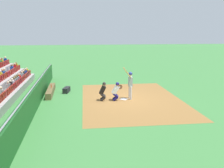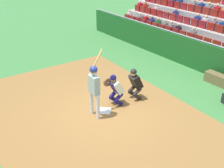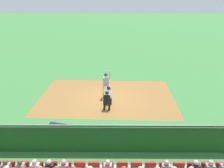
{
  "view_description": "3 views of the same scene",
  "coord_description": "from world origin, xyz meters",
  "px_view_note": "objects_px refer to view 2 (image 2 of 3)",
  "views": [
    {
      "loc": [
        15.27,
        -3.24,
        4.42
      ],
      "look_at": [
        0.17,
        -0.86,
        1.14
      ],
      "focal_mm": 37.88,
      "sensor_mm": 36.0,
      "label": 1
    },
    {
      "loc": [
        -7.0,
        4.84,
        5.38
      ],
      "look_at": [
        0.1,
        -0.4,
        0.92
      ],
      "focal_mm": 45.06,
      "sensor_mm": 36.0,
      "label": 2
    },
    {
      "loc": [
        0.48,
        -14.51,
        7.0
      ],
      "look_at": [
        0.38,
        -0.17,
        1.28
      ],
      "focal_mm": 35.98,
      "sensor_mm": 36.0,
      "label": 3
    }
  ],
  "objects_px": {
    "batter_at_plate": "(94,85)",
    "catcher_crouching": "(115,88)",
    "home_plate_marker": "(105,111)",
    "home_plate_umpire": "(135,82)"
  },
  "relations": [
    {
      "from": "home_plate_marker",
      "to": "catcher_crouching",
      "type": "height_order",
      "value": "catcher_crouching"
    },
    {
      "from": "batter_at_plate",
      "to": "catcher_crouching",
      "type": "bearing_deg",
      "value": -79.15
    },
    {
      "from": "batter_at_plate",
      "to": "catcher_crouching",
      "type": "distance_m",
      "value": 1.13
    },
    {
      "from": "home_plate_marker",
      "to": "home_plate_umpire",
      "type": "relative_size",
      "value": 0.34
    },
    {
      "from": "batter_at_plate",
      "to": "home_plate_umpire",
      "type": "xyz_separation_m",
      "value": [
        0.1,
        -1.88,
        -0.49
      ]
    },
    {
      "from": "home_plate_marker",
      "to": "catcher_crouching",
      "type": "bearing_deg",
      "value": -75.14
    },
    {
      "from": "catcher_crouching",
      "to": "home_plate_umpire",
      "type": "relative_size",
      "value": 0.98
    },
    {
      "from": "batter_at_plate",
      "to": "catcher_crouching",
      "type": "height_order",
      "value": "batter_at_plate"
    },
    {
      "from": "catcher_crouching",
      "to": "home_plate_umpire",
      "type": "distance_m",
      "value": 0.88
    },
    {
      "from": "batter_at_plate",
      "to": "catcher_crouching",
      "type": "relative_size",
      "value": 1.8
    }
  ]
}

